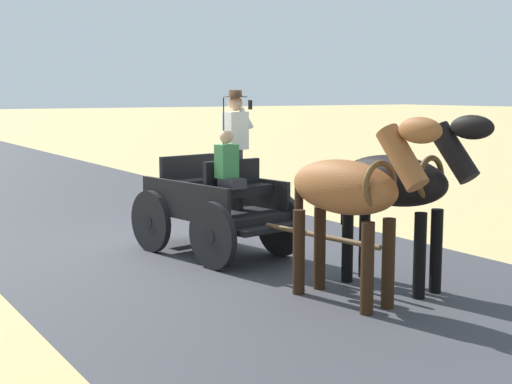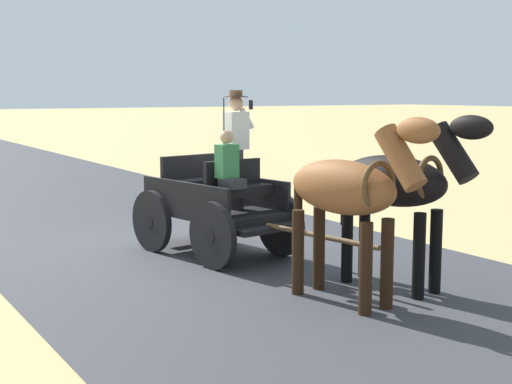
{
  "view_description": "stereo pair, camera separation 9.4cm",
  "coord_description": "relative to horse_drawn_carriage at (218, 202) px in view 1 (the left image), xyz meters",
  "views": [
    {
      "loc": [
        5.23,
        10.41,
        2.47
      ],
      "look_at": [
        -0.02,
        2.03,
        1.1
      ],
      "focal_mm": 50.77,
      "sensor_mm": 36.0,
      "label": 1
    },
    {
      "loc": [
        5.15,
        10.46,
        2.47
      ],
      "look_at": [
        -0.02,
        2.03,
        1.1
      ],
      "focal_mm": 50.77,
      "sensor_mm": 36.0,
      "label": 2
    }
  ],
  "objects": [
    {
      "name": "ground_plane",
      "position": [
        0.04,
        -0.91,
        -0.82
      ],
      "size": [
        200.0,
        200.0,
        0.0
      ],
      "primitive_type": "plane",
      "color": "tan"
    },
    {
      "name": "horse_near_side",
      "position": [
        -0.97,
        2.91,
        0.51
      ],
      "size": [
        0.88,
        2.15,
        2.21
      ],
      "color": "black",
      "rests_on": "ground"
    },
    {
      "name": "road_surface",
      "position": [
        0.04,
        -0.91,
        -0.81
      ],
      "size": [
        6.61,
        160.0,
        0.01
      ],
      "primitive_type": "cube",
      "color": "#38383D",
      "rests_on": "ground"
    },
    {
      "name": "horse_off_side",
      "position": [
        -0.05,
        3.06,
        0.51
      ],
      "size": [
        0.79,
        2.15,
        2.21
      ],
      "color": "brown",
      "rests_on": "ground"
    },
    {
      "name": "horse_drawn_carriage",
      "position": [
        0.0,
        0.0,
        0.0
      ],
      "size": [
        1.8,
        4.51,
        2.5
      ],
      "color": "black",
      "rests_on": "ground"
    }
  ]
}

